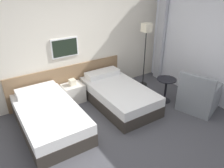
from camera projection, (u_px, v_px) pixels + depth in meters
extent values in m
plane|color=#47474C|center=(122.00, 134.00, 4.20)|extent=(16.00, 16.00, 0.00)
cube|color=beige|center=(75.00, 42.00, 5.06)|extent=(10.00, 0.06, 2.70)
cube|color=#846647|center=(68.00, 82.00, 5.31)|extent=(2.86, 0.04, 0.82)
cube|color=white|center=(65.00, 48.00, 4.93)|extent=(0.64, 0.03, 0.44)
cube|color=black|center=(65.00, 48.00, 4.91)|extent=(0.58, 0.01, 0.38)
cube|color=#B7BAC1|center=(161.00, 33.00, 5.95)|extent=(0.10, 0.24, 2.64)
cube|color=#332D28|center=(51.00, 123.00, 4.30)|extent=(1.06, 1.91, 0.26)
cube|color=white|center=(49.00, 113.00, 4.19)|extent=(1.05, 1.89, 0.20)
cube|color=white|center=(37.00, 90.00, 4.66)|extent=(0.85, 0.34, 0.13)
cube|color=#332D28|center=(119.00, 100.00, 5.09)|extent=(1.06, 1.91, 0.26)
cube|color=white|center=(119.00, 91.00, 4.99)|extent=(1.05, 1.89, 0.20)
cube|color=white|center=(102.00, 73.00, 5.46)|extent=(0.85, 0.34, 0.13)
cube|color=beige|center=(73.00, 93.00, 5.20)|extent=(0.49, 0.40, 0.43)
cube|color=beige|center=(72.00, 82.00, 5.07)|extent=(0.14, 0.14, 0.14)
cylinder|color=black|center=(143.00, 84.00, 6.10)|extent=(0.24, 0.24, 0.02)
cylinder|color=black|center=(144.00, 59.00, 5.77)|extent=(0.02, 0.02, 1.45)
cube|color=beige|center=(147.00, 28.00, 5.40)|extent=(0.21, 0.21, 0.21)
cylinder|color=black|center=(164.00, 100.00, 5.30)|extent=(0.29, 0.29, 0.01)
cylinder|color=black|center=(165.00, 90.00, 5.18)|extent=(0.05, 0.05, 0.55)
cylinder|color=black|center=(167.00, 79.00, 5.05)|extent=(0.45, 0.45, 0.02)
cube|color=gray|center=(198.00, 99.00, 4.91)|extent=(0.92, 0.93, 0.45)
cube|color=gray|center=(196.00, 86.00, 4.49)|extent=(0.32, 0.73, 0.46)
cube|color=gray|center=(216.00, 91.00, 4.59)|extent=(0.62, 0.28, 0.18)
cube|color=gray|center=(186.00, 83.00, 4.96)|extent=(0.62, 0.28, 0.18)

